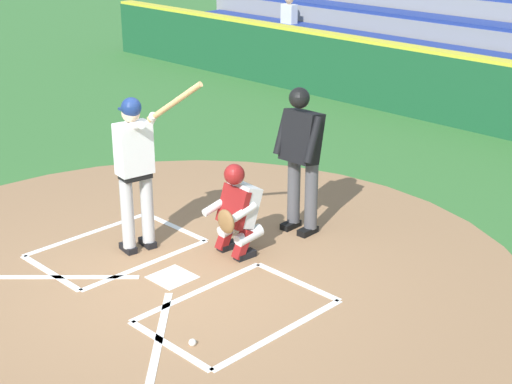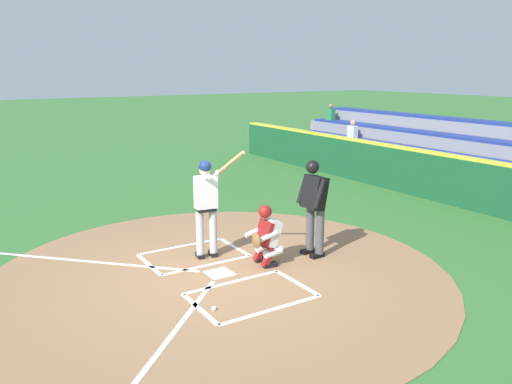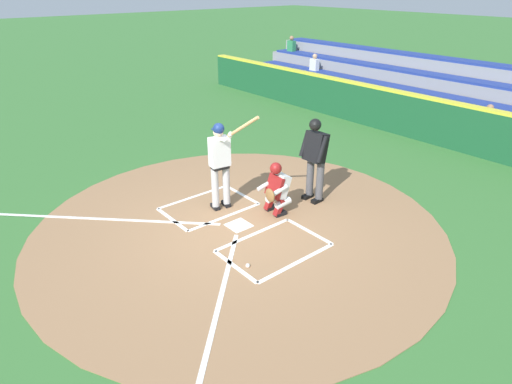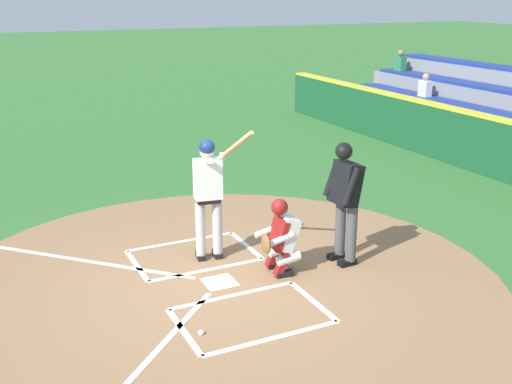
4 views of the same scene
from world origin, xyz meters
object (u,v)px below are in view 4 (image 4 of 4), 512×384
Objects in this scene: plate_umpire at (345,195)px; baseball at (201,333)px; catcher at (281,235)px; batter at (209,191)px.

plate_umpire reaches higher than baseball.
batter is at bearing 39.37° from catcher.
plate_umpire is (-0.97, -1.75, -0.02)m from batter.
catcher is 2.08m from baseball.
catcher reaches higher than baseball.
plate_umpire reaches higher than catcher.
plate_umpire is (-0.08, -1.02, 0.49)m from catcher.
catcher is at bearing -55.81° from baseball.
batter is 28.76× the size of baseball.
baseball is at bearing 155.37° from batter.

